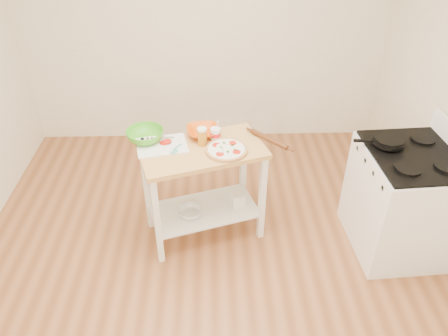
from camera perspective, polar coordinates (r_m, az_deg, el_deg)
room_shell at (r=2.82m, az=-3.01°, el=4.38°), size 4.04×4.54×2.74m
prep_island at (r=3.66m, az=-2.78°, el=-0.88°), size 1.11×0.82×0.90m
gas_stove at (r=3.94m, az=22.19°, el=-3.96°), size 0.75×0.86×1.11m
skillet at (r=3.69m, az=20.61°, el=3.27°), size 0.40×0.26×0.03m
pizza at (r=3.46m, az=0.28°, el=2.40°), size 0.34×0.34×0.05m
cutting_board at (r=3.57m, az=-8.18°, el=2.99°), size 0.45×0.38×0.04m
spatula at (r=3.49m, az=-6.28°, el=2.49°), size 0.09×0.15×0.01m
knife at (r=3.65m, az=-9.29°, el=3.82°), size 0.27×0.05×0.01m
orange_bowl at (r=3.67m, az=-2.75°, el=4.75°), size 0.32×0.32×0.07m
green_bowl at (r=3.64m, az=-10.26°, el=4.19°), size 0.43×0.43×0.10m
beer_pint at (r=3.52m, az=-2.87°, el=4.13°), size 0.08×0.08×0.15m
yogurt_tub at (r=3.60m, az=-1.14°, el=4.47°), size 0.09×0.09×0.18m
rolling_pin at (r=3.60m, az=5.93°, el=3.72°), size 0.29×0.31×0.04m
shelf_glass_bowl at (r=3.82m, az=-4.40°, el=-5.77°), size 0.27×0.27×0.07m
shelf_bin at (r=3.91m, az=1.77°, el=-4.04°), size 0.14×0.14×0.12m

